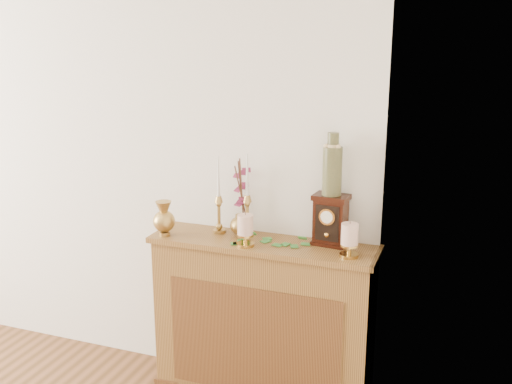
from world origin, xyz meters
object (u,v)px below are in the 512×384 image
at_px(candlestick_center, 247,208).
at_px(mantel_clock, 330,220).
at_px(candlestick_left, 219,208).
at_px(ceramic_vase, 332,167).
at_px(ginger_jar, 242,199).
at_px(bud_vase, 164,219).

relative_size(candlestick_center, mantel_clock, 1.68).
xyz_separation_m(candlestick_center, mantel_clock, (0.47, -0.01, -0.02)).
relative_size(candlestick_left, ceramic_vase, 1.33).
distance_m(candlestick_left, candlestick_center, 0.16).
bearing_deg(ceramic_vase, candlestick_center, 179.66).
distance_m(candlestick_center, ginger_jar, 0.06).
distance_m(bud_vase, ginger_jar, 0.44).
height_order(candlestick_center, mantel_clock, candlestick_center).
height_order(candlestick_center, ceramic_vase, ceramic_vase).
xyz_separation_m(ginger_jar, mantel_clock, (0.50, -0.01, -0.07)).
bearing_deg(candlestick_center, bud_vase, -156.38).
height_order(mantel_clock, ceramic_vase, ceramic_vase).
xyz_separation_m(ginger_jar, ceramic_vase, (0.50, -0.01, 0.22)).
xyz_separation_m(candlestick_left, bud_vase, (-0.26, -0.15, -0.04)).
distance_m(candlestick_left, mantel_clock, 0.63).
bearing_deg(candlestick_center, ceramic_vase, -0.34).
height_order(candlestick_center, bud_vase, candlestick_center).
height_order(candlestick_left, mantel_clock, candlestick_left).
bearing_deg(ceramic_vase, ginger_jar, 179.25).
relative_size(candlestick_left, candlestick_center, 0.95).
relative_size(bud_vase, ceramic_vase, 0.60).
bearing_deg(candlestick_center, candlestick_left, -168.93).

